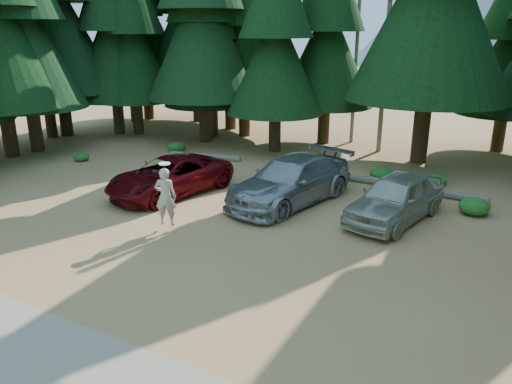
{
  "coord_description": "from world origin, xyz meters",
  "views": [
    {
      "loc": [
        7.46,
        -11.31,
        6.33
      ],
      "look_at": [
        0.16,
        2.07,
        1.25
      ],
      "focal_mm": 35.0,
      "sensor_mm": 36.0,
      "label": 1
    }
  ],
  "objects_px": {
    "silver_minivan_center": "(290,181)",
    "silver_minivan_right": "(396,198)",
    "log_mid": "(372,181)",
    "log_right": "(423,190)",
    "frisbee_player": "(165,196)",
    "log_left": "(205,156)",
    "red_pickup": "(170,176)"
  },
  "relations": [
    {
      "from": "silver_minivan_center",
      "to": "frisbee_player",
      "type": "distance_m",
      "value": 5.01
    },
    {
      "from": "frisbee_player",
      "to": "log_left",
      "type": "distance_m",
      "value": 9.29
    },
    {
      "from": "frisbee_player",
      "to": "log_right",
      "type": "distance_m",
      "value": 10.29
    },
    {
      "from": "log_mid",
      "to": "log_right",
      "type": "bearing_deg",
      "value": -6.57
    },
    {
      "from": "log_left",
      "to": "frisbee_player",
      "type": "bearing_deg",
      "value": -74.14
    },
    {
      "from": "frisbee_player",
      "to": "log_left",
      "type": "relative_size",
      "value": 0.55
    },
    {
      "from": "silver_minivan_right",
      "to": "log_mid",
      "type": "xyz_separation_m",
      "value": [
        -1.83,
        3.66,
        -0.66
      ]
    },
    {
      "from": "frisbee_player",
      "to": "log_mid",
      "type": "distance_m",
      "value": 9.3
    },
    {
      "from": "silver_minivan_center",
      "to": "log_right",
      "type": "height_order",
      "value": "silver_minivan_center"
    },
    {
      "from": "log_left",
      "to": "silver_minivan_right",
      "type": "bearing_deg",
      "value": -30.82
    },
    {
      "from": "log_left",
      "to": "log_mid",
      "type": "bearing_deg",
      "value": -11.7
    },
    {
      "from": "red_pickup",
      "to": "frisbee_player",
      "type": "xyz_separation_m",
      "value": [
        2.22,
        -3.04,
        0.43
      ]
    },
    {
      "from": "silver_minivan_center",
      "to": "log_left",
      "type": "bearing_deg",
      "value": 162.26
    },
    {
      "from": "red_pickup",
      "to": "silver_minivan_right",
      "type": "bearing_deg",
      "value": 21.4
    },
    {
      "from": "silver_minivan_right",
      "to": "log_left",
      "type": "xyz_separation_m",
      "value": [
        -10.39,
        3.81,
        -0.66
      ]
    },
    {
      "from": "log_right",
      "to": "silver_minivan_right",
      "type": "bearing_deg",
      "value": -87.89
    },
    {
      "from": "silver_minivan_right",
      "to": "frisbee_player",
      "type": "bearing_deg",
      "value": -132.05
    },
    {
      "from": "frisbee_player",
      "to": "log_mid",
      "type": "xyz_separation_m",
      "value": [
        4.44,
        8.1,
        -1.02
      ]
    },
    {
      "from": "log_mid",
      "to": "silver_minivan_right",
      "type": "bearing_deg",
      "value": -63.38
    },
    {
      "from": "log_left",
      "to": "log_mid",
      "type": "relative_size",
      "value": 1.1
    },
    {
      "from": "silver_minivan_center",
      "to": "silver_minivan_right",
      "type": "xyz_separation_m",
      "value": [
        3.91,
        0.04,
        -0.04
      ]
    },
    {
      "from": "log_left",
      "to": "log_mid",
      "type": "height_order",
      "value": "log_mid"
    },
    {
      "from": "frisbee_player",
      "to": "log_right",
      "type": "bearing_deg",
      "value": -151.34
    },
    {
      "from": "silver_minivan_right",
      "to": "frisbee_player",
      "type": "xyz_separation_m",
      "value": [
        -6.27,
        -4.45,
        0.36
      ]
    },
    {
      "from": "frisbee_player",
      "to": "red_pickup",
      "type": "bearing_deg",
      "value": -75.32
    },
    {
      "from": "silver_minivan_center",
      "to": "log_mid",
      "type": "bearing_deg",
      "value": 73.66
    },
    {
      "from": "red_pickup",
      "to": "silver_minivan_right",
      "type": "relative_size",
      "value": 1.12
    },
    {
      "from": "silver_minivan_right",
      "to": "log_left",
      "type": "distance_m",
      "value": 11.09
    },
    {
      "from": "frisbee_player",
      "to": "log_mid",
      "type": "height_order",
      "value": "frisbee_player"
    },
    {
      "from": "silver_minivan_center",
      "to": "log_mid",
      "type": "relative_size",
      "value": 1.68
    },
    {
      "from": "log_left",
      "to": "silver_minivan_center",
      "type": "bearing_deg",
      "value": -41.37
    },
    {
      "from": "silver_minivan_center",
      "to": "log_mid",
      "type": "xyz_separation_m",
      "value": [
        2.07,
        3.7,
        -0.7
      ]
    }
  ]
}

